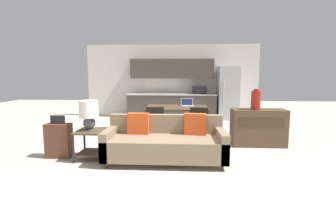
{
  "coord_description": "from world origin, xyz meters",
  "views": [
    {
      "loc": [
        0.27,
        -3.84,
        1.56
      ],
      "look_at": [
        0.01,
        1.5,
        0.95
      ],
      "focal_mm": 24.0,
      "sensor_mm": 36.0,
      "label": 1
    }
  ],
  "objects_px": {
    "refrigerator": "(228,93)",
    "table_lamp": "(89,112)",
    "side_table": "(91,139)",
    "dining_chair_near_left": "(155,123)",
    "credenza": "(258,127)",
    "couch": "(165,142)",
    "laptop": "(187,104)",
    "dining_chair_near_right": "(199,124)",
    "vase": "(256,100)",
    "dining_table": "(177,109)",
    "suitcase": "(59,140)"
  },
  "relations": [
    {
      "from": "dining_table",
      "to": "laptop",
      "type": "xyz_separation_m",
      "value": [
        0.27,
        0.17,
        0.11
      ]
    },
    {
      "from": "table_lamp",
      "to": "dining_chair_near_right",
      "type": "relative_size",
      "value": 0.64
    },
    {
      "from": "credenza",
      "to": "dining_chair_near_left",
      "type": "distance_m",
      "value": 2.31
    },
    {
      "from": "table_lamp",
      "to": "credenza",
      "type": "height_order",
      "value": "table_lamp"
    },
    {
      "from": "vase",
      "to": "dining_chair_near_left",
      "type": "xyz_separation_m",
      "value": [
        -2.22,
        0.03,
        -0.54
      ]
    },
    {
      "from": "refrigerator",
      "to": "side_table",
      "type": "height_order",
      "value": "refrigerator"
    },
    {
      "from": "side_table",
      "to": "dining_chair_near_left",
      "type": "relative_size",
      "value": 0.62
    },
    {
      "from": "credenza",
      "to": "refrigerator",
      "type": "bearing_deg",
      "value": 90.56
    },
    {
      "from": "couch",
      "to": "suitcase",
      "type": "height_order",
      "value": "couch"
    },
    {
      "from": "dining_table",
      "to": "dining_chair_near_right",
      "type": "height_order",
      "value": "dining_chair_near_right"
    },
    {
      "from": "credenza",
      "to": "dining_chair_near_right",
      "type": "height_order",
      "value": "dining_chair_near_right"
    },
    {
      "from": "dining_chair_near_left",
      "to": "table_lamp",
      "type": "bearing_deg",
      "value": 32.06
    },
    {
      "from": "refrigerator",
      "to": "table_lamp",
      "type": "height_order",
      "value": "refrigerator"
    },
    {
      "from": "dining_table",
      "to": "vase",
      "type": "relative_size",
      "value": 3.5
    },
    {
      "from": "couch",
      "to": "table_lamp",
      "type": "relative_size",
      "value": 3.86
    },
    {
      "from": "credenza",
      "to": "laptop",
      "type": "bearing_deg",
      "value": 148.08
    },
    {
      "from": "credenza",
      "to": "dining_chair_near_left",
      "type": "bearing_deg",
      "value": -179.6
    },
    {
      "from": "dining_table",
      "to": "dining_chair_near_left",
      "type": "bearing_deg",
      "value": -121.7
    },
    {
      "from": "couch",
      "to": "dining_chair_near_left",
      "type": "distance_m",
      "value": 1.03
    },
    {
      "from": "refrigerator",
      "to": "laptop",
      "type": "distance_m",
      "value": 2.62
    },
    {
      "from": "couch",
      "to": "dining_chair_near_right",
      "type": "bearing_deg",
      "value": 53.69
    },
    {
      "from": "table_lamp",
      "to": "dining_chair_near_left",
      "type": "xyz_separation_m",
      "value": [
        1.12,
        0.93,
        -0.4
      ]
    },
    {
      "from": "table_lamp",
      "to": "dining_table",
      "type": "bearing_deg",
      "value": 46.96
    },
    {
      "from": "dining_chair_near_left",
      "to": "vase",
      "type": "bearing_deg",
      "value": 171.73
    },
    {
      "from": "dining_chair_near_left",
      "to": "laptop",
      "type": "distance_m",
      "value": 1.28
    },
    {
      "from": "refrigerator",
      "to": "dining_chair_near_right",
      "type": "xyz_separation_m",
      "value": [
        -1.28,
        -3.13,
        -0.45
      ]
    },
    {
      "from": "couch",
      "to": "side_table",
      "type": "bearing_deg",
      "value": 179.29
    },
    {
      "from": "refrigerator",
      "to": "suitcase",
      "type": "height_order",
      "value": "refrigerator"
    },
    {
      "from": "dining_table",
      "to": "side_table",
      "type": "distance_m",
      "value": 2.39
    },
    {
      "from": "vase",
      "to": "refrigerator",
      "type": "bearing_deg",
      "value": 88.88
    },
    {
      "from": "dining_chair_near_right",
      "to": "credenza",
      "type": "bearing_deg",
      "value": -172.91
    },
    {
      "from": "couch",
      "to": "suitcase",
      "type": "distance_m",
      "value": 2.04
    },
    {
      "from": "table_lamp",
      "to": "dining_chair_near_right",
      "type": "bearing_deg",
      "value": 23.13
    },
    {
      "from": "side_table",
      "to": "suitcase",
      "type": "height_order",
      "value": "suitcase"
    },
    {
      "from": "refrigerator",
      "to": "laptop",
      "type": "height_order",
      "value": "refrigerator"
    },
    {
      "from": "table_lamp",
      "to": "dining_chair_near_left",
      "type": "height_order",
      "value": "table_lamp"
    },
    {
      "from": "side_table",
      "to": "credenza",
      "type": "distance_m",
      "value": 3.54
    },
    {
      "from": "refrigerator",
      "to": "dining_chair_near_left",
      "type": "relative_size",
      "value": 2.15
    },
    {
      "from": "credenza",
      "to": "dining_chair_near_left",
      "type": "height_order",
      "value": "dining_chair_near_left"
    },
    {
      "from": "couch",
      "to": "dining_chair_near_right",
      "type": "xyz_separation_m",
      "value": [
        0.7,
        0.95,
        0.14
      ]
    },
    {
      "from": "side_table",
      "to": "suitcase",
      "type": "bearing_deg",
      "value": 176.06
    },
    {
      "from": "table_lamp",
      "to": "laptop",
      "type": "xyz_separation_m",
      "value": [
        1.89,
        1.91,
        -0.08
      ]
    },
    {
      "from": "couch",
      "to": "laptop",
      "type": "bearing_deg",
      "value": 76.52
    },
    {
      "from": "couch",
      "to": "laptop",
      "type": "height_order",
      "value": "laptop"
    },
    {
      "from": "refrigerator",
      "to": "table_lamp",
      "type": "distance_m",
      "value": 5.28
    },
    {
      "from": "side_table",
      "to": "table_lamp",
      "type": "xyz_separation_m",
      "value": [
        -0.04,
        0.03,
        0.51
      ]
    },
    {
      "from": "laptop",
      "to": "suitcase",
      "type": "height_order",
      "value": "laptop"
    },
    {
      "from": "refrigerator",
      "to": "couch",
      "type": "distance_m",
      "value": 4.58
    },
    {
      "from": "table_lamp",
      "to": "laptop",
      "type": "height_order",
      "value": "table_lamp"
    },
    {
      "from": "laptop",
      "to": "dining_chair_near_right",
      "type": "bearing_deg",
      "value": -83.24
    }
  ]
}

